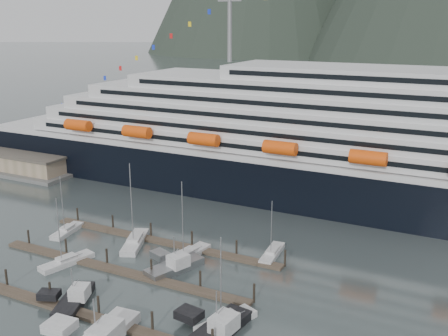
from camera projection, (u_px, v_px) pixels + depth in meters
The scene contains 15 objects.
ground at pixel (131, 286), 81.49m from camera, with size 1600.00×1600.00×0.00m, color #4C5A5A.
cruise_ship at pixel (396, 155), 112.49m from camera, with size 210.00×30.40×50.30m.
warehouse at pixel (13, 158), 148.10m from camera, with size 46.00×20.00×5.80m.
dock_near at pixel (62, 307), 74.98m from camera, with size 48.18×2.28×3.20m.
dock_mid at pixel (118, 270), 86.16m from camera, with size 48.18×2.28×3.20m.
dock_far at pixel (162, 241), 97.34m from camera, with size 48.18×2.28×3.20m.
sailboat_a at pixel (67, 231), 101.70m from camera, with size 3.67×8.50×12.20m.
sailboat_b at pixel (67, 262), 88.68m from camera, with size 4.97×9.82×12.50m.
sailboat_d at pixel (187, 256), 91.04m from camera, with size 3.91×10.91×14.63m.
sailboat_e at pixel (135, 242), 96.46m from camera, with size 6.72×11.20×16.36m.
sailboat_g at pixel (272, 254), 91.85m from camera, with size 3.02×9.20×10.88m.
sailboat_h at pixel (226, 322), 70.96m from camera, with size 6.06×9.51×13.58m.
trawler_b at pixel (73, 299), 76.03m from camera, with size 8.42×10.15×6.24m.
trawler_d at pixel (216, 329), 68.48m from camera, with size 9.18×12.35×7.13m.
trawler_e at pixel (174, 266), 86.38m from camera, with size 8.93×10.85×6.69m.
Camera 1 is at (45.85, -59.13, 39.86)m, focal length 42.00 mm.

